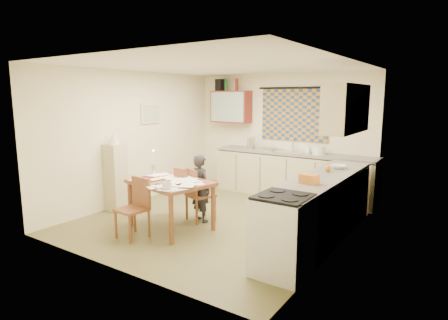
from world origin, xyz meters
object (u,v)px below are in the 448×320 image
Objects in this scene: counter_right at (321,209)px; counter_back at (292,175)px; dining_table at (171,204)px; chair_far at (200,204)px; person at (201,188)px; shelf_stand at (116,177)px; stove at (282,235)px.

counter_back is at bearing 123.59° from counter_right.
chair_far is at bearing 86.41° from dining_table.
person is at bearing -105.41° from counter_back.
stove is at bearing -9.80° from shelf_stand.
counter_back and counter_right have the same top height.
stove is (1.29, -3.21, 0.01)m from counter_back.
shelf_stand is (-1.63, -0.36, 0.04)m from person.
shelf_stand is (-3.54, -0.66, 0.15)m from counter_right.
person is at bearing 82.75° from dining_table.
shelf_stand reaches higher than person.
counter_right is 2.24m from dining_table.
dining_table is at bearing -158.28° from counter_right.
person is (0.18, 0.52, 0.18)m from dining_table.
stove is 3.59m from shelf_stand.
counter_back is 2.33m from chair_far.
stove is at bearing -68.17° from counter_back.
stove is at bearing -0.47° from dining_table.
chair_far is at bearing -171.41° from counter_right.
stove is at bearing 176.32° from chair_far.
dining_table is 1.53× the size of chair_far.
counter_right is 2.66× the size of person.
dining_table is 0.57m from chair_far.
stove is (0.00, -1.27, 0.01)m from counter_right.
shelf_stand reaches higher than chair_far.
shelf_stand is at bearing 36.22° from chair_far.
counter_back is 3.44m from shelf_stand.
counter_back is 2.88m from dining_table.
person is at bearing -170.89° from counter_right.
counter_back is 2.33m from person.
shelf_stand reaches higher than dining_table.
counter_back is 1.12× the size of counter_right.
shelf_stand is (-2.25, -2.60, 0.15)m from counter_back.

